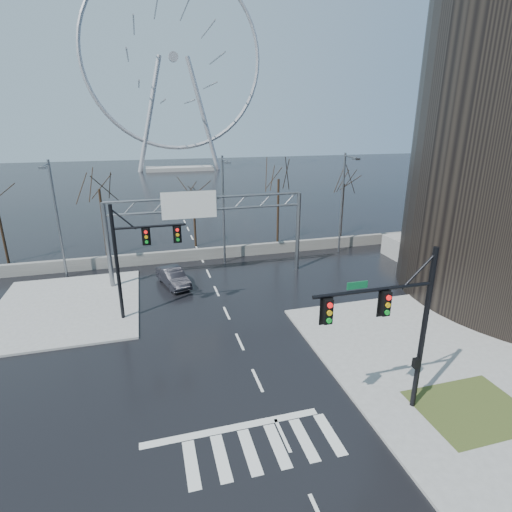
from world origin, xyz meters
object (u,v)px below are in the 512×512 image
object	(u,v)px
sign_gantry	(204,220)
ferris_wheel	(174,65)
signal_mast_far	(134,251)
signal_mast_near	(399,320)
car	(173,277)

from	to	relation	value
sign_gantry	ferris_wheel	world-z (taller)	ferris_wheel
signal_mast_far	sign_gantry	size ratio (longest dim) A/B	0.49
signal_mast_near	ferris_wheel	xyz separation A→B (m)	(-0.14, 99.04, 21.26)
signal_mast_near	ferris_wheel	world-z (taller)	ferris_wheel
sign_gantry	car	world-z (taller)	sign_gantry
car	ferris_wheel	bearing A→B (deg)	67.50
sign_gantry	ferris_wheel	size ratio (longest dim) A/B	0.32
signal_mast_near	sign_gantry	distance (m)	19.79
signal_mast_near	sign_gantry	xyz separation A→B (m)	(-5.52, 19.00, 0.31)
ferris_wheel	signal_mast_far	bearing A→B (deg)	-97.20
signal_mast_near	car	distance (m)	20.44
signal_mast_far	car	bearing A→B (deg)	62.76
signal_mast_far	ferris_wheel	world-z (taller)	ferris_wheel
signal_mast_far	sign_gantry	distance (m)	8.14
signal_mast_far	car	world-z (taller)	signal_mast_far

